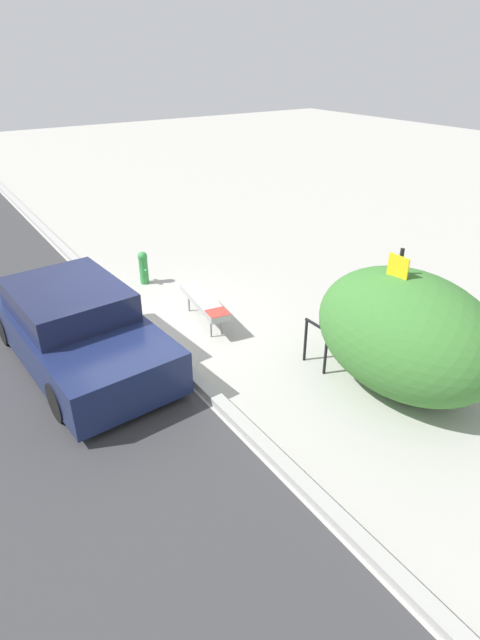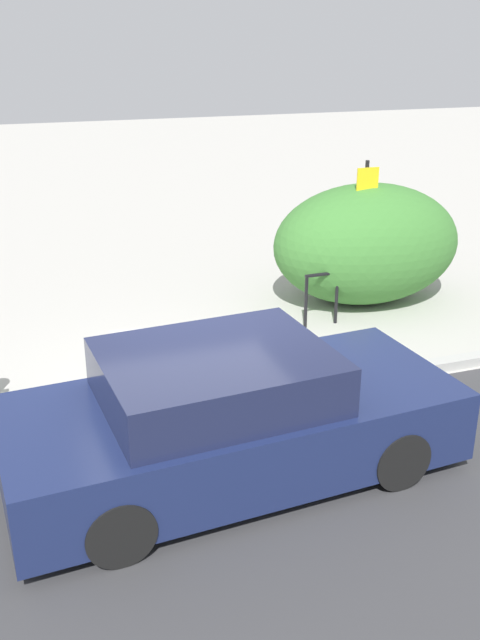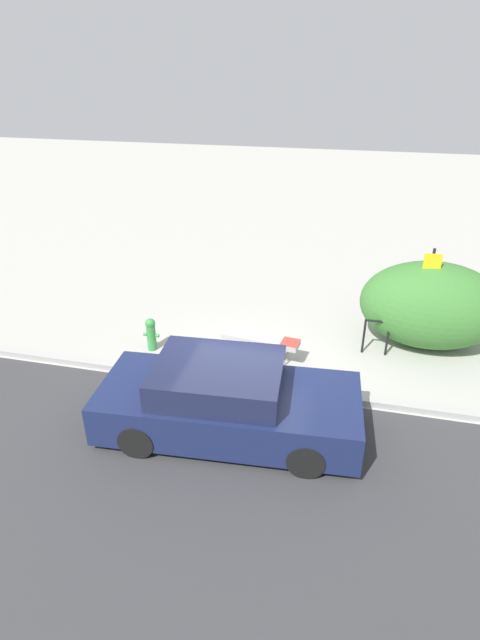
# 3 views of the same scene
# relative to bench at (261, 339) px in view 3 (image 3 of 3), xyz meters

# --- Properties ---
(ground_plane) EXTENTS (60.00, 60.00, 0.00)m
(ground_plane) POSITION_rel_bench_xyz_m (-0.12, -1.14, -0.46)
(ground_plane) COLOR #ADAAA3
(curb) EXTENTS (60.00, 0.20, 0.13)m
(curb) POSITION_rel_bench_xyz_m (-0.12, -1.14, -0.40)
(curb) COLOR #A8A8A3
(curb) RESTS_ON ground_plane
(bench) EXTENTS (1.71, 0.62, 0.53)m
(bench) POSITION_rel_bench_xyz_m (0.00, 0.00, 0.00)
(bench) COLOR gray
(bench) RESTS_ON ground_plane
(bike_rack) EXTENTS (0.55, 0.06, 0.83)m
(bike_rack) POSITION_rel_bench_xyz_m (2.39, 0.76, 0.04)
(bike_rack) COLOR black
(bike_rack) RESTS_ON ground_plane
(sign_post) EXTENTS (0.36, 0.08, 2.30)m
(sign_post) POSITION_rel_bench_xyz_m (3.35, 1.35, 0.92)
(sign_post) COLOR black
(sign_post) RESTS_ON ground_plane
(fire_hydrant) EXTENTS (0.36, 0.22, 0.77)m
(fire_hydrant) POSITION_rel_bench_xyz_m (-2.42, -0.20, -0.05)
(fire_hydrant) COLOR #338C3F
(fire_hydrant) RESTS_ON ground_plane
(shrub_hedge) EXTENTS (3.07, 2.17, 1.91)m
(shrub_hedge) POSITION_rel_bench_xyz_m (3.52, 1.52, 0.49)
(shrub_hedge) COLOR #3D7A33
(shrub_hedge) RESTS_ON ground_plane
(parked_car_near) EXTENTS (4.49, 2.14, 1.33)m
(parked_car_near) POSITION_rel_bench_xyz_m (-0.10, -2.47, 0.16)
(parked_car_near) COLOR black
(parked_car_near) RESTS_ON ground_plane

